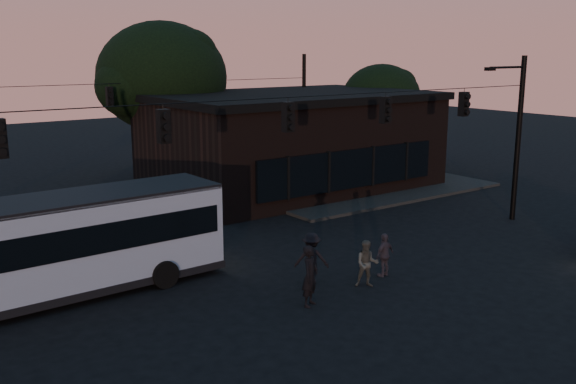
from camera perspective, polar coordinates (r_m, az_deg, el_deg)
ground at (r=19.80m, az=6.97°, el=-10.55°), size 120.00×120.00×0.00m
sidewalk_far_right at (r=37.45m, az=5.78°, el=0.64°), size 14.00×10.00×0.15m
building at (r=36.63m, az=0.29°, el=4.62°), size 15.40×10.41×5.40m
tree_behind at (r=38.94m, az=-11.14°, el=10.00°), size 7.60×7.60×9.43m
tree_right at (r=43.80m, az=8.29°, el=8.31°), size 5.20×5.20×6.86m
signal_rig_near at (r=21.56m, az=0.00°, el=3.76°), size 26.24×0.30×7.50m
signal_rig_far at (r=35.67m, az=-15.47°, el=6.38°), size 26.24×0.30×7.50m
bus at (r=21.33m, az=-20.86°, el=-4.42°), size 11.57×3.07×3.24m
pedestrian_a at (r=19.81m, az=1.98°, el=-7.46°), size 0.84×0.76×1.93m
pedestrian_b at (r=21.56m, az=7.03°, el=-6.34°), size 0.98×0.94×1.59m
pedestrian_c at (r=22.63m, az=8.58°, el=-5.54°), size 0.95×0.51×1.54m
pedestrian_d at (r=21.59m, az=2.10°, el=-5.95°), size 1.32×1.24×1.79m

